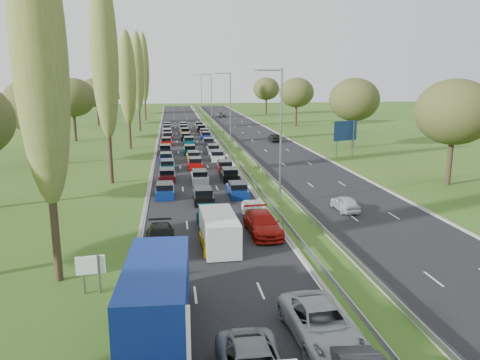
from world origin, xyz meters
TOP-DOWN VIEW (x-y plane):
  - ground at (4.50, 80.00)m, footprint 260.00×260.00m
  - near_carriageway at (-2.25, 82.50)m, footprint 10.50×215.00m
  - far_carriageway at (11.25, 82.50)m, footprint 10.50×215.00m
  - central_reservation at (4.50, 82.50)m, footprint 2.36×215.00m
  - lamp_columns at (4.50, 78.00)m, footprint 0.18×140.18m
  - poplar_row at (-11.50, 68.17)m, footprint 2.80×127.80m
  - woodland_left at (-22.00, 62.63)m, footprint 8.00×166.00m
  - woodland_right at (24.00, 66.67)m, footprint 8.00×153.00m
  - traffic_queue_fill at (-2.26, 77.61)m, footprint 9.12×68.19m
  - near_car_3 at (-5.95, 33.44)m, footprint 2.00×4.77m
  - near_car_7 at (-2.29, 37.08)m, footprint 1.98×4.75m
  - near_car_8 at (-2.43, 32.45)m, footprint 1.84×4.29m
  - near_car_10 at (1.17, 20.90)m, footprint 2.89×5.68m
  - near_car_11 at (1.40, 35.12)m, footprint 2.38×5.45m
  - near_car_12 at (1.48, 39.07)m, footprint 1.76×4.17m
  - far_car_0 at (9.54, 40.05)m, footprint 1.60×3.88m
  - far_car_1 at (13.02, 83.86)m, footprint 1.46×4.08m
  - far_car_2 at (9.30, 137.22)m, footprint 2.46×5.23m
  - blue_lorry at (-5.79, 21.99)m, footprint 2.53×9.10m
  - white_van_rear at (-2.02, 33.16)m, footprint 2.20×5.61m
  - info_sign at (-9.40, 27.02)m, footprint 1.50×0.28m
  - direction_sign at (19.40, 66.29)m, footprint 3.82×1.39m

SIDE VIEW (x-z plane):
  - ground at x=4.50m, z-range 0.00..0.00m
  - near_carriageway at x=-2.25m, z-range -0.02..0.02m
  - far_carriageway at x=11.25m, z-range -0.02..0.02m
  - traffic_queue_fill at x=-2.26m, z-range 0.04..0.84m
  - central_reservation at x=4.50m, z-range 0.39..0.71m
  - far_car_0 at x=9.54m, z-range 0.02..1.34m
  - far_car_1 at x=13.02m, z-range 0.02..1.36m
  - near_car_7 at x=-2.29m, z-range 0.02..1.39m
  - near_car_3 at x=-5.95m, z-range 0.02..1.40m
  - near_car_12 at x=1.48m, z-range 0.02..1.43m
  - near_car_8 at x=-2.43m, z-range 0.02..1.46m
  - far_car_2 at x=9.30m, z-range 0.02..1.47m
  - near_car_10 at x=1.17m, z-range 0.02..1.56m
  - near_car_11 at x=1.40m, z-range 0.02..1.58m
  - white_van_rear at x=-2.02m, z-range 0.03..2.28m
  - info_sign at x=-9.40m, z-range 0.32..2.42m
  - blue_lorry at x=-5.79m, z-range 0.07..3.92m
  - direction_sign at x=19.40m, z-range 0.97..6.17m
  - lamp_columns at x=4.50m, z-range 0.00..12.00m
  - woodland_right at x=24.00m, z-range 2.13..13.23m
  - woodland_left at x=-22.00m, z-range 2.13..13.23m
  - poplar_row at x=-11.50m, z-range 1.17..23.61m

